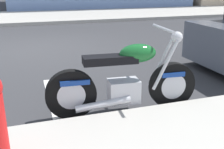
# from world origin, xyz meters

# --- Properties ---
(ground_plane) EXTENTS (260.00, 260.00, 0.00)m
(ground_plane) POSITION_xyz_m (0.00, 0.00, 0.00)
(ground_plane) COLOR #333335
(parking_stall_stripe) EXTENTS (0.12, 2.20, 0.01)m
(parking_stall_stripe) POSITION_xyz_m (0.00, -3.64, 0.00)
(parking_stall_stripe) COLOR silver
(parking_stall_stripe) RESTS_ON ground
(parked_motorcycle) EXTENTS (2.00, 0.62, 1.12)m
(parked_motorcycle) POSITION_xyz_m (0.88, -4.13, 0.43)
(parked_motorcycle) COLOR black
(parked_motorcycle) RESTS_ON ground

